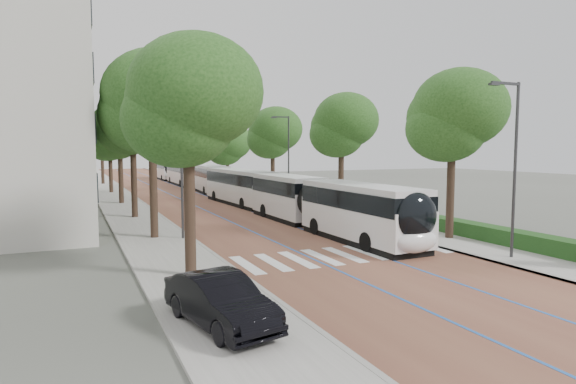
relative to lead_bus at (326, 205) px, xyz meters
name	(u,v)px	position (x,y,z in m)	size (l,w,h in m)	color
ground	(352,260)	(-2.65, -7.27, -1.63)	(160.00, 160.00, 0.00)	#51544C
road	(177,191)	(-2.65, 32.73, -1.62)	(11.00, 140.00, 0.02)	brown
sidewalk_left	(111,193)	(-10.15, 32.73, -1.57)	(4.00, 140.00, 0.12)	gray
sidewalk_right	(235,188)	(4.85, 32.73, -1.57)	(4.00, 140.00, 0.12)	gray
kerb_left	(129,192)	(-8.25, 32.73, -1.57)	(0.20, 140.00, 0.14)	gray
kerb_right	(221,189)	(2.95, 32.73, -1.57)	(0.20, 140.00, 0.14)	gray
zebra_crossing	(344,255)	(-2.45, -6.27, -1.60)	(10.55, 3.60, 0.01)	silver
lane_line_left	(163,191)	(-4.25, 32.73, -1.60)	(0.12, 126.00, 0.01)	#2258AC
lane_line_right	(190,190)	(-1.05, 32.73, -1.60)	(0.12, 126.00, 0.01)	#2258AC
hedge	(496,234)	(6.45, -7.27, -1.11)	(1.20, 14.00, 0.80)	#1B4016
streetlight_near	(513,156)	(3.97, -10.27, 3.19)	(1.82, 0.20, 8.00)	#323235
streetlight_far	(287,152)	(3.97, 14.73, 3.19)	(1.82, 0.20, 8.00)	#323235
lamp_post_left	(182,167)	(-8.75, 0.73, 2.49)	(0.14, 0.14, 8.00)	#323235
trees_left	(119,130)	(-10.15, 21.19, 5.26)	(6.41, 60.81, 10.05)	black
trees_right	(285,137)	(5.05, 17.63, 4.65)	(6.02, 47.62, 8.98)	black
lead_bus	(326,205)	(0.00, 0.00, 0.00)	(2.79, 18.43, 3.20)	black
bus_queued_0	(242,187)	(-0.14, 15.72, 0.00)	(3.11, 12.50, 3.20)	silver
bus_queued_1	(209,179)	(0.41, 29.11, 0.00)	(3.12, 12.50, 3.20)	silver
bus_queued_2	(184,174)	(0.19, 41.48, 0.00)	(2.60, 12.41, 3.20)	silver
bus_queued_3	(166,170)	(0.15, 55.35, 0.00)	(2.56, 12.40, 3.20)	silver
parked_car	(220,300)	(-10.66, -13.11, -0.77)	(1.56, 4.47, 1.47)	black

